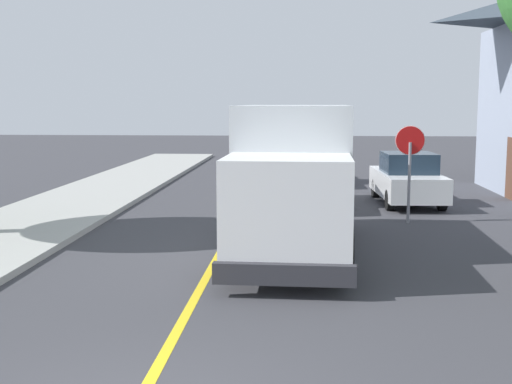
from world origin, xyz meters
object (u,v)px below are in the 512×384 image
Objects in this scene: parked_car_near at (314,180)px; parked_van_across at (407,180)px; stop_sign at (410,155)px; parked_car_mid at (313,164)px; box_truck at (294,171)px.

parked_van_across is at bearing 8.63° from parked_car_near.
parked_van_across is at bearing 81.72° from stop_sign.
parked_car_near is 1.00× the size of parked_van_across.
box_truck is at bearing -92.91° from parked_car_mid.
parked_car_mid is 1.67× the size of stop_sign.
parked_car_near is at bearing 129.69° from stop_sign.
stop_sign reaches higher than parked_car_near.
box_truck reaches higher than stop_sign.
parked_car_mid and parked_van_across have the same top height.
stop_sign is (-0.51, -3.49, 1.06)m from parked_van_across.
parked_car_near is at bearing -90.60° from parked_car_mid.
parked_car_near is 1.01× the size of parked_car_mid.
box_truck is 6.65m from parked_car_near.
box_truck is 1.64× the size of parked_car_mid.
box_truck reaches higher than parked_van_across.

